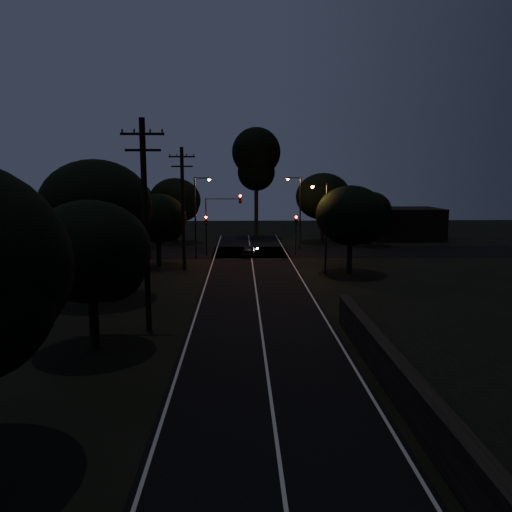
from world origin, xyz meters
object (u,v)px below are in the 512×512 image
streetlight_a (197,212)px  signal_right (296,228)px  tall_pine (256,159)px  streetlight_b (298,208)px  car (249,251)px  utility_pole_far (183,207)px  signal_left (206,228)px  streetlight_c (324,222)px  signal_mast (223,213)px  utility_pole_mid (145,222)px

streetlight_a → signal_right: bearing=11.3°
streetlight_a → tall_pine: bearing=69.6°
streetlight_b → car: bearing=-140.7°
streetlight_b → tall_pine: bearing=111.4°
signal_right → utility_pole_far: bearing=-143.0°
utility_pole_far → signal_left: bearing=80.1°
utility_pole_far → streetlight_c: (11.83, -2.00, -1.13)m
signal_right → streetlight_b: size_ratio=0.51×
signal_right → car: bearing=-174.1°
streetlight_a → utility_pole_far: bearing=-96.6°
signal_mast → streetlight_a: 3.13m
signal_mast → streetlight_b: 9.15m
utility_pole_mid → signal_mast: 25.22m
utility_pole_far → streetlight_b: (11.31, 12.00, -0.85)m
streetlight_c → tall_pine: bearing=100.9°
utility_pole_mid → car: (5.80, 24.49, -5.18)m
streetlight_c → signal_mast: bearing=131.2°
signal_mast → streetlight_b: size_ratio=0.78×
streetlight_a → streetlight_b: same height
tall_pine → signal_right: bearing=-76.5°
signal_left → streetlight_b: (9.91, 4.01, 1.80)m
tall_pine → streetlight_a: tall_pine is taller
signal_mast → streetlight_c: streetlight_c is taller
signal_left → streetlight_a: streetlight_a is taller
streetlight_a → streetlight_b: (10.61, 6.00, 0.00)m
utility_pole_mid → signal_right: bearing=67.0°
streetlight_c → car: size_ratio=2.28×
signal_right → streetlight_a: (-9.91, -1.99, 1.80)m
tall_pine → car: size_ratio=4.34×
signal_mast → streetlight_b: (8.22, 4.01, 0.30)m
tall_pine → streetlight_b: 13.11m
utility_pole_far → streetlight_b: 16.51m
utility_pole_far → car: utility_pole_far is taller
utility_pole_mid → tall_pine: tall_pine is taller
signal_left → car: signal_left is taller
car → streetlight_c: bearing=132.9°
utility_pole_far → utility_pole_mid: bearing=-90.0°
utility_pole_mid → car: 25.70m
tall_pine → signal_right: 17.15m
signal_right → streetlight_c: 10.18m
utility_pole_mid → signal_mast: utility_pole_mid is taller
utility_pole_mid → streetlight_a: utility_pole_mid is taller
utility_pole_mid → car: size_ratio=3.34×
signal_left → signal_right: (9.20, 0.00, 0.00)m
utility_pole_far → signal_right: (10.60, 7.99, -2.65)m
utility_pole_mid → streetlight_a: (0.69, 23.00, -1.10)m
signal_mast → signal_left: bearing=-179.9°
signal_mast → tall_pine: bearing=75.4°
utility_pole_far → signal_mast: utility_pole_far is taller
utility_pole_far → car: (5.80, 7.49, -4.92)m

